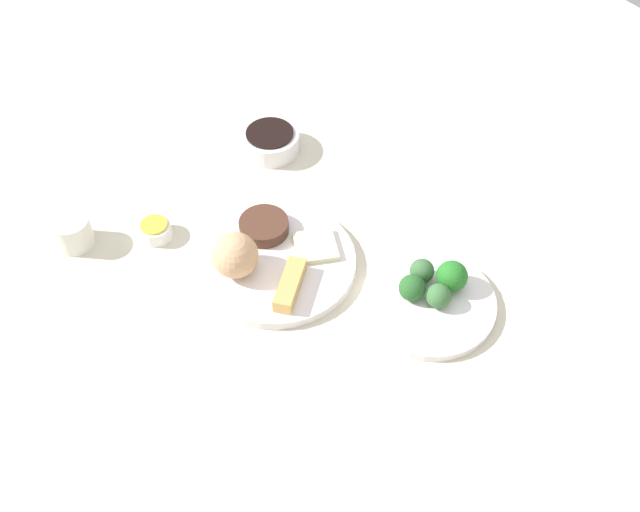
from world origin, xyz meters
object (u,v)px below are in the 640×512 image
soy_sauce_bowl (270,142)px  teacup (73,232)px  broccoli_plate (428,303)px  sauce_ramekin_hot_mustard (155,231)px  main_plate (277,262)px

soy_sauce_bowl → teacup: size_ratio=1.72×
broccoli_plate → sauce_ramekin_hot_mustard: (-0.39, -0.28, 0.01)m
main_plate → teacup: teacup is taller
sauce_ramekin_hot_mustard → teacup: teacup is taller
main_plate → soy_sauce_bowl: size_ratio=2.38×
soy_sauce_bowl → teacup: (0.01, -0.40, 0.01)m
sauce_ramekin_hot_mustard → soy_sauce_bowl: bearing=104.0°
broccoli_plate → soy_sauce_bowl: size_ratio=1.94×
broccoli_plate → sauce_ramekin_hot_mustard: size_ratio=3.81×
sauce_ramekin_hot_mustard → main_plate: bearing=36.4°
broccoli_plate → teacup: size_ratio=3.35×
main_plate → broccoli_plate: size_ratio=1.22×
broccoli_plate → main_plate: bearing=-144.7°
teacup → sauce_ramekin_hot_mustard: bearing=61.1°
broccoli_plate → soy_sauce_bowl: 0.46m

